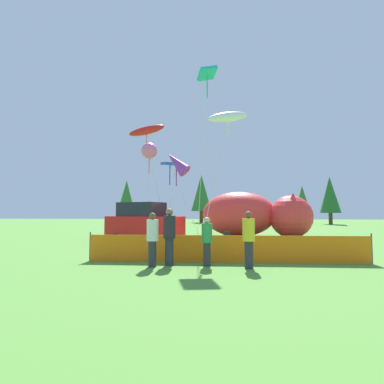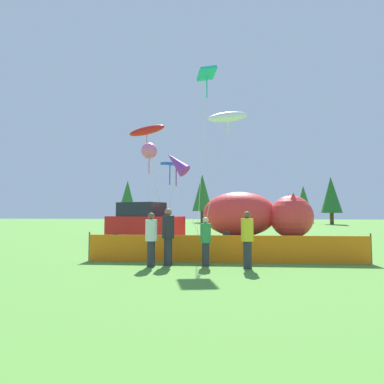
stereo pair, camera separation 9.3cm
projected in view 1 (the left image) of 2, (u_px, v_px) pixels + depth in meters
ground_plane at (195, 250)px, 14.09m from camera, size 120.00×120.00×0.00m
parked_car at (144, 224)px, 16.58m from camera, size 4.54×3.09×2.31m
folding_chair at (229, 240)px, 13.55m from camera, size 0.69×0.69×0.88m
inflatable_cat at (252, 216)px, 21.38m from camera, size 7.97×4.63×3.24m
safety_fence at (226, 249)px, 10.55m from camera, size 9.94×0.35×1.04m
spectator_in_black_shirt at (152, 237)px, 9.75m from camera, size 0.38×0.38×1.75m
spectator_in_white_shirt at (249, 237)px, 9.45m from camera, size 0.39×0.39×1.80m
spectator_in_grey_shirt at (169, 234)px, 10.03m from camera, size 0.41×0.41×1.89m
spectator_in_green_shirt at (207, 239)px, 9.90m from camera, size 0.35×0.35×1.60m
kite_purple_delta at (176, 163)px, 16.36m from camera, size 1.73×1.85×5.26m
kite_blue_box at (170, 165)px, 18.34m from camera, size 2.73×2.02×4.88m
kite_pink_octopus at (149, 151)px, 16.70m from camera, size 1.40×1.49×5.64m
kite_white_ghost at (228, 117)px, 18.59m from camera, size 3.07×2.04×8.33m
kite_red_lizard at (147, 131)px, 22.11m from camera, size 2.78×1.55×8.46m
kite_teal_diamond at (207, 77)px, 15.43m from camera, size 1.28×2.54×9.21m
horizon_tree_east at (201, 193)px, 50.33m from camera, size 3.40×3.40×8.12m
horizon_tree_west at (127, 197)px, 44.13m from camera, size 2.69×2.69×6.41m
horizon_tree_mid at (330, 195)px, 43.15m from camera, size 2.88×2.88×6.88m
horizon_tree_northeast at (302, 200)px, 50.40m from camera, size 2.61×2.61×6.23m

